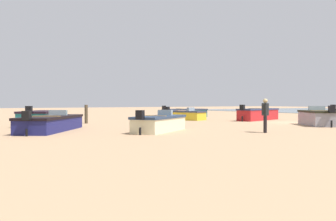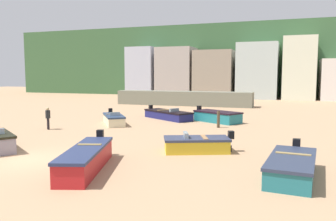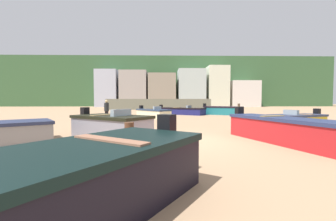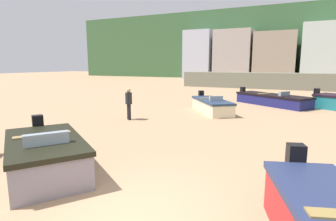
# 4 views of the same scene
# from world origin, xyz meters

# --- Properties ---
(ground_plane) EXTENTS (160.00, 160.00, 0.00)m
(ground_plane) POSITION_xyz_m (0.00, 0.00, 0.00)
(ground_plane) COLOR tan
(headland_hill) EXTENTS (90.00, 32.00, 13.34)m
(headland_hill) POSITION_xyz_m (0.00, 66.00, 6.67)
(headland_hill) COLOR #365B35
(headland_hill) RESTS_ON ground
(harbor_pier) EXTENTS (17.79, 2.40, 1.83)m
(harbor_pier) POSITION_xyz_m (-1.56, 30.00, 0.92)
(harbor_pier) COLOR slate
(harbor_pier) RESTS_ON ground
(townhouse_far_left) EXTENTS (5.13, 6.25, 9.01)m
(townhouse_far_left) POSITION_xyz_m (-14.44, 47.12, 4.51)
(townhouse_far_left) COLOR #AEB4C7
(townhouse_far_left) RESTS_ON ground
(townhouse_centre_left) EXTENTS (6.47, 6.11, 8.83)m
(townhouse_centre_left) POSITION_xyz_m (-8.00, 47.06, 4.41)
(townhouse_centre_left) COLOR #A29993
(townhouse_centre_left) RESTS_ON ground
(townhouse_centre) EXTENTS (6.66, 5.40, 8.16)m
(townhouse_centre) POSITION_xyz_m (-1.01, 46.70, 4.08)
(townhouse_centre) COLOR gray
(townhouse_centre) RESTS_ON ground
(townhouse_centre_right) EXTENTS (6.56, 6.83, 9.22)m
(townhouse_centre_right) POSITION_xyz_m (6.28, 47.42, 4.61)
(townhouse_centre_right) COLOR #B2C1BE
(townhouse_centre_right) RESTS_ON ground
(boat_grey_0) EXTENTS (3.77, 3.36, 1.25)m
(boat_grey_0) POSITION_xyz_m (-3.07, 0.92, 0.48)
(boat_grey_0) COLOR gray
(boat_grey_0) RESTS_ON ground
(boat_cream_1) EXTENTS (3.41, 3.98, 1.09)m
(boat_cream_1) POSITION_xyz_m (-1.77, 11.65, 0.40)
(boat_cream_1) COLOR beige
(boat_cream_1) RESTS_ON ground
(boat_navy_3) EXTENTS (5.32, 4.31, 1.08)m
(boat_navy_3) POSITION_xyz_m (1.24, 16.19, 0.39)
(boat_navy_3) COLOR navy
(boat_navy_3) RESTS_ON ground
(beach_walker_foreground) EXTENTS (0.48, 0.48, 1.62)m
(beach_walker_foreground) POSITION_xyz_m (-4.99, 7.72, 0.95)
(beach_walker_foreground) COLOR black
(beach_walker_foreground) RESTS_ON ground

